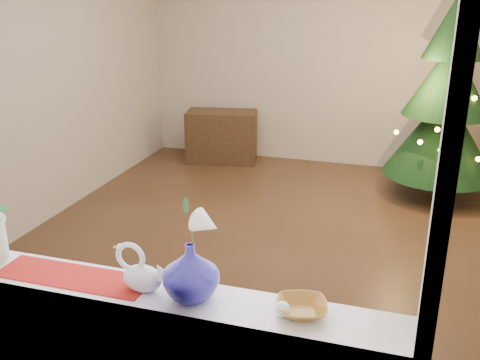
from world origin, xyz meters
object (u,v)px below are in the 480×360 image
object	(u,v)px
amber_dish	(302,309)
xmas_tree	(446,99)
swan	(142,269)
blue_vase	(191,268)
side_table	(222,137)
paperweight	(282,309)

from	to	relation	value
amber_dish	xmas_tree	size ratio (longest dim) A/B	0.08
swan	xmas_tree	world-z (taller)	xmas_tree
blue_vase	side_table	xyz separation A→B (m)	(-1.43, 4.51, -0.73)
swan	side_table	bearing A→B (deg)	111.85
swan	paperweight	xyz separation A→B (m)	(0.60, -0.01, -0.07)
xmas_tree	blue_vase	bearing A→B (deg)	-106.18
swan	paperweight	distance (m)	0.61
paperweight	side_table	distance (m)	4.92
blue_vase	side_table	size ratio (longest dim) A/B	0.32
side_table	amber_dish	bearing A→B (deg)	-77.93
blue_vase	paperweight	world-z (taller)	blue_vase
amber_dish	xmas_tree	world-z (taller)	xmas_tree
paperweight	xmas_tree	distance (m)	4.14
paperweight	side_table	size ratio (longest dim) A/B	0.07
swan	xmas_tree	distance (m)	4.28
swan	amber_dish	bearing A→B (deg)	8.88
xmas_tree	side_table	distance (m)	2.74
swan	amber_dish	distance (m)	0.68
paperweight	xmas_tree	xyz separation A→B (m)	(0.79, 4.06, 0.10)
paperweight	amber_dish	size ratio (longest dim) A/B	0.37
xmas_tree	side_table	xyz separation A→B (m)	(-2.60, 0.47, -0.72)
paperweight	swan	bearing A→B (deg)	178.60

